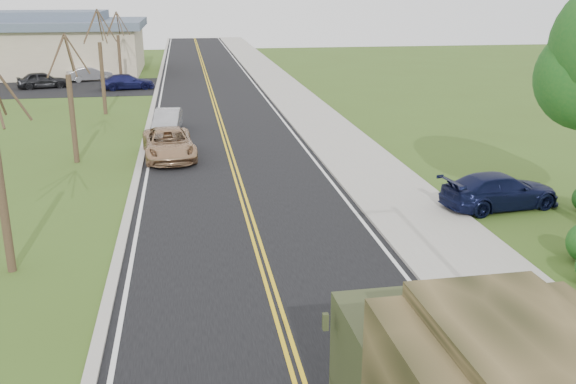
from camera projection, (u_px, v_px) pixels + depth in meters
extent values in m
cube|color=black|center=(212.00, 96.00, 47.24)|extent=(8.00, 120.00, 0.01)
cube|color=#9E998E|center=(268.00, 94.00, 47.85)|extent=(0.30, 120.00, 0.12)
cube|color=#9E998E|center=(291.00, 94.00, 48.12)|extent=(3.20, 120.00, 0.10)
cube|color=#9E998E|center=(155.00, 97.00, 46.59)|extent=(0.30, 120.00, 0.10)
cylinder|color=#38281C|center=(2.00, 200.00, 17.30)|extent=(0.24, 0.24, 4.20)
cylinder|color=#38281C|center=(7.00, 86.00, 16.58)|extent=(1.01, 0.33, 1.90)
cylinder|color=#38281C|center=(73.00, 119.00, 28.64)|extent=(0.24, 0.24, 3.96)
cylinder|color=#38281C|center=(77.00, 54.00, 27.96)|extent=(0.96, 0.32, 1.79)
cylinder|color=#38281C|center=(69.00, 55.00, 28.35)|extent=(0.12, 1.22, 1.65)
cylinder|color=#38281C|center=(56.00, 54.00, 27.87)|extent=(0.93, 0.41, 1.79)
cylinder|color=#38281C|center=(56.00, 57.00, 27.32)|extent=(0.75, 0.99, 1.67)
cylinder|color=#38281C|center=(71.00, 55.00, 27.45)|extent=(0.55, 0.85, 1.80)
cylinder|color=#38281C|center=(103.00, 79.00, 39.86)|extent=(0.24, 0.24, 4.44)
cylinder|color=#38281C|center=(107.00, 26.00, 39.10)|extent=(1.07, 0.35, 2.00)
cylinder|color=#38281C|center=(100.00, 27.00, 39.54)|extent=(0.13, 1.36, 1.84)
cylinder|color=#38281C|center=(90.00, 26.00, 39.00)|extent=(1.03, 0.46, 2.00)
cylinder|color=#38281C|center=(90.00, 28.00, 38.38)|extent=(0.83, 1.10, 1.87)
cylinder|color=#38281C|center=(102.00, 26.00, 38.53)|extent=(0.61, 0.95, 2.01)
cylinder|color=#38281C|center=(120.00, 61.00, 51.21)|extent=(0.24, 0.24, 4.08)
cylinder|color=#38281C|center=(123.00, 23.00, 50.51)|extent=(0.99, 0.33, 1.84)
cylinder|color=#38281C|center=(118.00, 24.00, 50.91)|extent=(0.13, 1.25, 1.69)
cylinder|color=#38281C|center=(111.00, 23.00, 50.42)|extent=(0.95, 0.42, 1.85)
cylinder|color=#38281C|center=(111.00, 25.00, 49.85)|extent=(0.77, 1.02, 1.72)
cylinder|color=#38281C|center=(120.00, 24.00, 49.98)|extent=(0.57, 0.88, 1.85)
cube|color=tan|center=(30.00, 51.00, 59.24)|extent=(20.00, 12.00, 4.20)
cube|color=#475466|center=(26.00, 24.00, 58.52)|extent=(21.00, 13.00, 0.70)
cube|color=#475466|center=(25.00, 16.00, 58.30)|extent=(14.00, 8.00, 0.90)
cube|color=black|center=(84.00, 88.00, 51.37)|extent=(18.00, 10.00, 0.02)
cube|color=#343B20|center=(433.00, 362.00, 9.70)|extent=(2.74, 2.19, 1.57)
cube|color=black|center=(410.00, 317.00, 10.58)|extent=(2.46, 0.15, 0.78)
imported|color=tan|center=(169.00, 144.00, 29.73)|extent=(2.69, 5.08, 1.36)
imported|color=#A1A1A6|center=(168.00, 121.00, 35.11)|extent=(1.65, 3.95, 1.27)
imported|color=black|center=(500.00, 191.00, 22.95)|extent=(4.61, 2.44, 1.27)
imported|color=black|center=(42.00, 80.00, 50.90)|extent=(4.14, 2.48, 1.32)
imported|color=#B4B4B9|center=(90.00, 74.00, 54.96)|extent=(3.94, 2.46, 1.23)
imported|color=#10123C|center=(127.00, 82.00, 50.35)|extent=(4.32, 2.26, 1.20)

